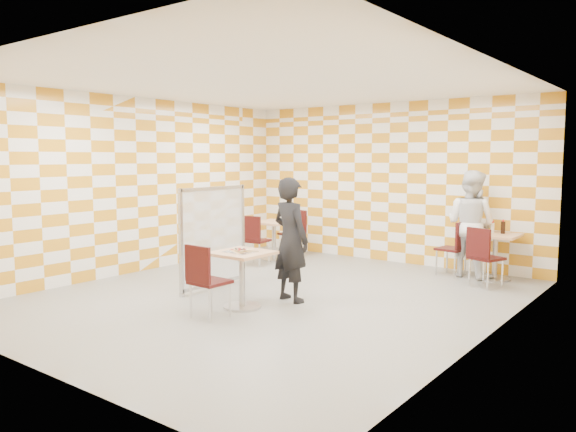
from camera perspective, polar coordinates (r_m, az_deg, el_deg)
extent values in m
plane|color=gray|center=(8.08, -1.44, -8.21)|extent=(7.00, 7.00, 0.00)
plane|color=white|center=(7.90, -1.49, 13.39)|extent=(7.00, 7.00, 0.00)
plane|color=white|center=(10.80, 10.21, 3.34)|extent=(6.00, 0.00, 6.00)
plane|color=white|center=(10.00, -15.06, 3.02)|extent=(0.00, 7.00, 7.00)
plane|color=white|center=(6.43, 19.95, 1.32)|extent=(0.00, 7.00, 7.00)
cube|color=tan|center=(7.39, -4.72, -3.79)|extent=(0.70, 0.70, 0.04)
cylinder|color=#A5A5AA|center=(7.46, -4.70, -6.51)|extent=(0.08, 0.08, 0.70)
cylinder|color=#A5A5AA|center=(7.54, -4.67, -9.14)|extent=(0.50, 0.50, 0.03)
cube|color=tan|center=(9.65, 20.36, -1.84)|extent=(0.70, 0.70, 0.04)
cylinder|color=#A5A5AA|center=(9.71, 20.28, -3.94)|extent=(0.08, 0.08, 0.70)
cylinder|color=#A5A5AA|center=(9.77, 20.21, -6.00)|extent=(0.50, 0.50, 0.03)
cube|color=tan|center=(10.83, -1.44, -0.65)|extent=(0.70, 0.70, 0.04)
cylinder|color=#A5A5AA|center=(10.88, -1.43, -2.53)|extent=(0.08, 0.08, 0.70)
cylinder|color=#A5A5AA|center=(10.93, -1.43, -4.37)|extent=(0.50, 0.50, 0.03)
cube|color=#340A0A|center=(7.03, -7.92, -6.65)|extent=(0.43, 0.43, 0.04)
cube|color=#340A0A|center=(6.85, -9.17, -4.88)|extent=(0.42, 0.05, 0.45)
cylinder|color=silver|center=(7.08, -5.93, -8.49)|extent=(0.03, 0.03, 0.43)
cylinder|color=silver|center=(7.32, -7.83, -8.04)|extent=(0.03, 0.03, 0.43)
cylinder|color=silver|center=(6.86, -7.95, -9.01)|extent=(0.03, 0.03, 0.43)
cylinder|color=silver|center=(7.10, -9.85, -8.51)|extent=(0.03, 0.03, 0.43)
cube|color=#340A0A|center=(9.10, 19.50, -4.05)|extent=(0.54, 0.54, 0.04)
cube|color=#340A0A|center=(8.90, 18.77, -2.61)|extent=(0.41, 0.18, 0.45)
cylinder|color=silver|center=(9.17, 20.95, -5.52)|extent=(0.03, 0.03, 0.43)
cylinder|color=silver|center=(9.37, 19.27, -5.22)|extent=(0.03, 0.03, 0.43)
cylinder|color=silver|center=(8.91, 19.64, -5.81)|extent=(0.03, 0.03, 0.43)
cylinder|color=silver|center=(9.11, 17.94, -5.49)|extent=(0.03, 0.03, 0.43)
cube|color=#340A0A|center=(9.80, 16.25, -3.24)|extent=(0.48, 0.48, 0.04)
cube|color=#340A0A|center=(9.67, 17.32, -1.90)|extent=(0.10, 0.42, 0.45)
cylinder|color=silver|center=(10.07, 15.85, -4.34)|extent=(0.03, 0.03, 0.43)
cylinder|color=silver|center=(9.78, 14.84, -4.62)|extent=(0.03, 0.03, 0.43)
cylinder|color=silver|center=(9.91, 17.55, -4.56)|extent=(0.03, 0.03, 0.43)
cylinder|color=silver|center=(9.62, 16.58, -4.85)|extent=(0.03, 0.03, 0.43)
cube|color=#340A0A|center=(10.36, -3.24, -2.52)|extent=(0.48, 0.48, 0.04)
cube|color=#340A0A|center=(10.16, -3.85, -1.27)|extent=(0.42, 0.10, 0.45)
cylinder|color=silver|center=(10.46, -1.95, -3.74)|extent=(0.03, 0.03, 0.43)
cylinder|color=silver|center=(10.63, -3.53, -3.59)|extent=(0.03, 0.03, 0.43)
cylinder|color=silver|center=(10.17, -2.92, -4.02)|extent=(0.03, 0.03, 0.43)
cylinder|color=silver|center=(10.35, -4.54, -3.86)|extent=(0.03, 0.03, 0.43)
cube|color=#340A0A|center=(11.24, 0.38, -1.84)|extent=(0.53, 0.53, 0.04)
cube|color=#340A0A|center=(11.33, 1.21, -0.51)|extent=(0.41, 0.17, 0.45)
cylinder|color=silver|center=(11.32, -0.82, -2.99)|extent=(0.03, 0.03, 0.43)
cylinder|color=silver|center=(11.04, 0.18, -3.22)|extent=(0.03, 0.03, 0.43)
cylinder|color=silver|center=(11.51, 0.58, -2.84)|extent=(0.03, 0.03, 0.43)
cylinder|color=silver|center=(11.24, 1.59, -3.06)|extent=(0.03, 0.03, 0.43)
cube|color=white|center=(8.51, -7.58, -2.05)|extent=(0.02, 1.30, 1.40)
cube|color=#B2B2B7|center=(8.44, -7.64, 2.80)|extent=(0.05, 1.30, 0.05)
cube|color=#B2B2B7|center=(8.64, -7.51, -6.78)|extent=(0.05, 1.30, 0.05)
cube|color=#B2B2B7|center=(8.07, -10.83, -2.54)|extent=(0.05, 0.05, 1.50)
cylinder|color=#B2B2B7|center=(8.22, -10.72, -7.90)|extent=(0.08, 0.08, 0.05)
cube|color=#B2B2B7|center=(8.98, -4.66, -1.59)|extent=(0.05, 0.05, 1.50)
cylinder|color=#B2B2B7|center=(9.11, -4.62, -6.43)|extent=(0.08, 0.08, 0.05)
imported|color=black|center=(7.70, 0.26, -2.42)|extent=(0.70, 0.53, 1.71)
imported|color=white|center=(9.76, 18.06, -0.76)|extent=(0.99, 0.85, 1.77)
cube|color=silver|center=(7.37, -4.83, -3.63)|extent=(0.38, 0.34, 0.01)
cone|color=tan|center=(7.37, -4.83, -3.54)|extent=(0.40, 0.40, 0.02)
cone|color=#F2D88C|center=(7.38, -4.72, -3.40)|extent=(0.33, 0.33, 0.01)
cylinder|color=maroon|center=(7.33, -5.70, -3.40)|extent=(0.04, 0.04, 0.01)
cylinder|color=maroon|center=(7.27, -5.01, -3.48)|extent=(0.04, 0.04, 0.01)
cylinder|color=maroon|center=(7.35, -4.93, -3.37)|extent=(0.04, 0.04, 0.01)
cylinder|color=maroon|center=(7.42, -4.96, -3.29)|extent=(0.04, 0.04, 0.01)
cylinder|color=maroon|center=(7.33, -4.43, -3.39)|extent=(0.04, 0.04, 0.01)
torus|color=black|center=(7.31, -4.69, -3.41)|extent=(0.03, 0.03, 0.01)
torus|color=black|center=(7.33, -5.26, -3.39)|extent=(0.03, 0.03, 0.01)
torus|color=black|center=(7.38, -4.50, -3.32)|extent=(0.03, 0.03, 0.01)
torus|color=black|center=(7.40, -5.34, -3.31)|extent=(0.03, 0.03, 0.01)
cylinder|color=white|center=(9.80, 20.05, -1.12)|extent=(0.06, 0.06, 0.16)
cylinder|color=red|center=(9.79, 20.07, -0.54)|extent=(0.04, 0.04, 0.04)
cylinder|color=black|center=(9.72, 21.01, -1.10)|extent=(0.07, 0.07, 0.20)
cylinder|color=red|center=(9.70, 21.03, -0.43)|extent=(0.03, 0.03, 0.03)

